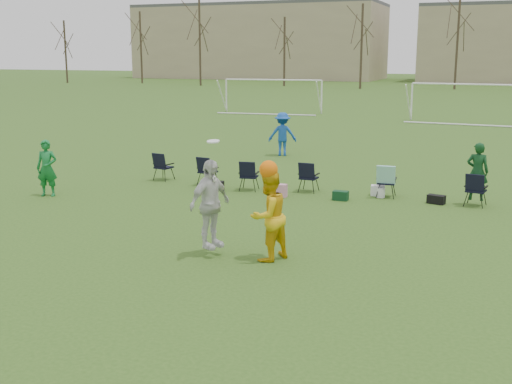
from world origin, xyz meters
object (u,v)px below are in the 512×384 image
at_px(fielder_green_near, 47,168).
at_px(goal_mid, 470,92).
at_px(center_contest, 243,210).
at_px(fielder_blue, 282,134).
at_px(goal_left, 273,86).

distance_m(fielder_green_near, goal_mid, 29.41).
distance_m(fielder_green_near, center_contest, 8.71).
height_order(fielder_blue, center_contest, center_contest).
bearing_deg(goal_mid, fielder_blue, -107.10).
height_order(fielder_green_near, goal_mid, goal_mid).
distance_m(fielder_blue, goal_left, 20.55).
xyz_separation_m(fielder_green_near, fielder_blue, (4.12, 10.21, 0.06)).
height_order(center_contest, goal_left, center_contest).
height_order(fielder_blue, goal_left, goal_left).
relative_size(goal_left, goal_mid, 1.00).
xyz_separation_m(center_contest, goal_mid, (2.76, 30.85, 0.85)).
bearing_deg(fielder_green_near, fielder_blue, 50.58).
bearing_deg(fielder_green_near, goal_mid, 51.14).
bearing_deg(fielder_blue, goal_left, -88.24).
bearing_deg(fielder_blue, center_contest, 86.40).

